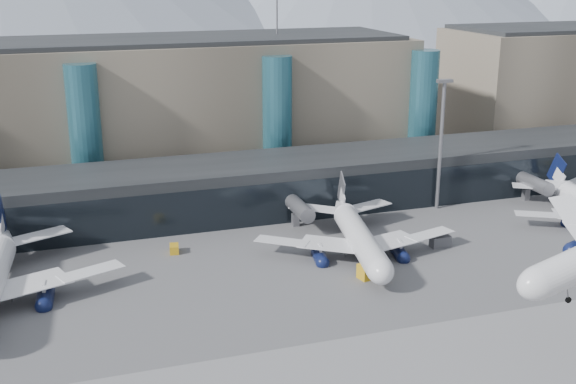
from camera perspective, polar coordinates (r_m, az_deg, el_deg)
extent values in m
plane|color=#515154|center=(94.32, 9.98, -12.03)|extent=(900.00, 900.00, 0.00)
cube|color=black|center=(141.96, -0.83, 0.65)|extent=(170.00, 18.00, 10.00)
cube|color=black|center=(134.18, 0.30, -0.80)|extent=(170.00, 0.40, 8.00)
cylinder|color=slate|center=(132.23, 0.59, -0.99)|extent=(2.80, 14.00, 2.80)
cube|color=slate|center=(133.21, 0.58, -2.21)|extent=(1.20, 1.20, 2.40)
cylinder|color=slate|center=(154.99, 18.38, 0.88)|extent=(2.80, 14.00, 2.80)
cube|color=slate|center=(155.82, 18.28, -0.18)|extent=(1.20, 1.20, 2.40)
cube|color=gray|center=(165.45, -12.57, 6.22)|extent=(130.00, 30.00, 30.00)
cube|color=black|center=(163.26, -12.93, 11.56)|extent=(123.50, 28.00, 1.00)
cube|color=gray|center=(213.21, 21.74, 7.85)|extent=(70.00, 30.00, 30.00)
cylinder|color=#296172|center=(149.35, -15.71, 4.41)|extent=(6.40, 6.40, 28.00)
cylinder|color=#296172|center=(156.00, -0.85, 5.60)|extent=(6.40, 6.40, 28.00)
cylinder|color=#296172|center=(169.51, 10.59, 6.26)|extent=(6.40, 6.40, 28.00)
cylinder|color=slate|center=(169.64, -0.88, 14.73)|extent=(0.40, 0.40, 16.00)
cylinder|color=slate|center=(142.90, 11.96, 3.50)|extent=(0.70, 0.70, 25.00)
cube|color=slate|center=(140.46, 12.29, 8.57)|extent=(3.00, 1.20, 0.60)
ellipsoid|color=silver|center=(81.67, 20.29, -3.73)|extent=(5.50, 4.05, 3.80)
cylinder|color=black|center=(85.24, 21.79, -5.77)|extent=(0.69, 0.27, 0.67)
cone|color=silver|center=(127.09, -21.45, -2.55)|extent=(5.05, 8.00, 4.45)
cube|color=silver|center=(112.01, -17.49, -5.31)|extent=(20.24, 12.78, 0.22)
cylinder|color=#0D153C|center=(111.69, -18.61, -6.75)|extent=(2.87, 5.55, 2.45)
cube|color=silver|center=(126.32, -19.05, -2.30)|extent=(10.67, 7.47, 0.18)
cube|color=#0D153C|center=(126.36, -21.60, -0.97)|extent=(0.80, 6.64, 7.83)
cube|color=silver|center=(125.68, -21.60, -1.71)|extent=(0.67, 4.45, 4.28)
cylinder|color=black|center=(113.54, -20.85, -7.39)|extent=(0.48, 1.04, 1.01)
cylinder|color=silver|center=(119.95, 5.56, -2.86)|extent=(8.52, 24.96, 4.08)
ellipsoid|color=silver|center=(108.83, 7.02, -5.08)|extent=(5.06, 6.37, 4.08)
cone|color=silver|center=(134.50, 4.06, -0.46)|extent=(5.30, 7.67, 4.08)
cube|color=silver|center=(123.99, 9.34, -2.66)|extent=(18.53, 10.18, 0.20)
cylinder|color=#0D153C|center=(122.88, 8.53, -3.85)|extent=(3.11, 5.25, 2.25)
cube|color=silver|center=(135.49, 6.10, -0.29)|extent=(9.78, 6.10, 0.16)
cube|color=silver|center=(120.20, 1.27, -3.08)|extent=(17.79, 15.10, 0.20)
cylinder|color=#0D153C|center=(119.98, 2.37, -4.19)|extent=(3.11, 5.25, 2.25)
cube|color=silver|center=(133.56, 1.99, -0.47)|extent=(9.35, 8.45, 0.16)
cube|color=slate|center=(133.86, 4.06, 0.91)|extent=(1.36, 6.04, 7.19)
cube|color=silver|center=(133.23, 4.14, 0.28)|extent=(1.03, 4.06, 3.93)
cylinder|color=slate|center=(113.15, 6.50, -5.61)|extent=(0.17, 0.17, 3.27)
cylinder|color=black|center=(113.71, 6.48, -6.28)|extent=(0.39, 0.76, 0.72)
cylinder|color=black|center=(122.93, 6.51, -4.42)|extent=(0.53, 0.98, 0.93)
cylinder|color=black|center=(121.87, 4.27, -4.55)|extent=(0.53, 0.98, 0.93)
cone|color=silver|center=(157.44, 20.02, 1.13)|extent=(4.28, 7.02, 3.97)
cube|color=silver|center=(160.17, 21.43, 1.31)|extent=(9.52, 6.92, 0.16)
cube|color=silver|center=(142.21, 20.29, -0.95)|extent=(17.88, 13.09, 0.20)
cylinder|color=#0D153C|center=(142.97, 21.19, -1.81)|extent=(2.40, 4.89, 2.19)
cube|color=silver|center=(154.69, 18.57, 1.07)|extent=(9.41, 7.48, 0.16)
cube|color=#0D153C|center=(156.90, 20.07, 2.27)|extent=(0.51, 5.94, 7.00)
cube|color=silver|center=(156.39, 20.23, 1.76)|extent=(0.46, 3.98, 3.82)
cube|color=#C29216|center=(122.66, -8.98, -4.46)|extent=(1.85, 2.63, 1.40)
cube|color=#47484C|center=(126.32, 11.95, -3.84)|extent=(3.47, 1.86, 1.92)
cube|color=silver|center=(122.47, 6.02, -4.34)|extent=(2.00, 2.82, 1.49)
cube|color=#C29216|center=(112.54, 6.60, -6.17)|extent=(4.50, 3.01, 2.28)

